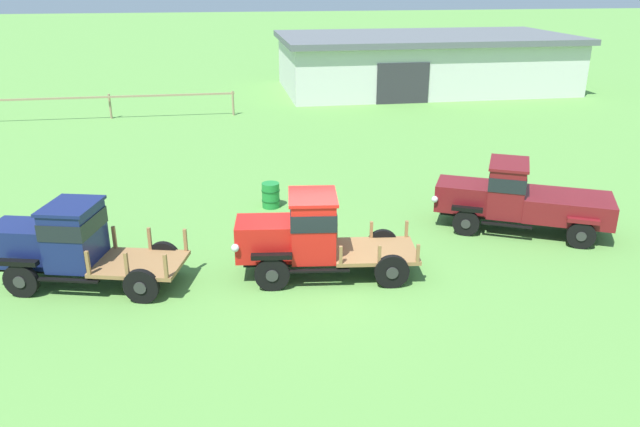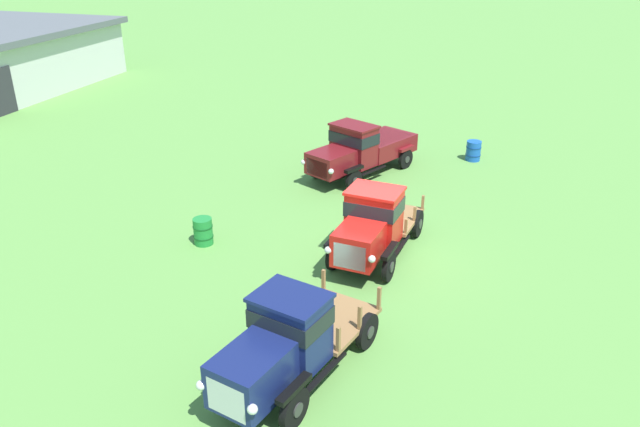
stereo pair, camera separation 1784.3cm
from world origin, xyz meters
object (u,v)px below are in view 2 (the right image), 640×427
at_px(oil_drum_beside_row, 473,151).
at_px(oil_drum_near_fence, 203,231).
at_px(vintage_truck_foreground_near, 284,343).
at_px(vintage_truck_midrow_center, 361,149).
at_px(vintage_truck_second_in_line, 372,225).

bearing_deg(oil_drum_beside_row, oil_drum_near_fence, 144.20).
height_order(vintage_truck_foreground_near, vintage_truck_midrow_center, vintage_truck_foreground_near).
height_order(vintage_truck_midrow_center, oil_drum_near_fence, vintage_truck_midrow_center).
xyz_separation_m(vintage_truck_foreground_near, vintage_truck_midrow_center, (12.79, 1.47, -0.09)).
height_order(vintage_truck_foreground_near, oil_drum_near_fence, vintage_truck_foreground_near).
xyz_separation_m(vintage_truck_foreground_near, vintage_truck_second_in_line, (5.96, -0.51, 0.03)).
height_order(vintage_truck_midrow_center, oil_drum_beside_row, vintage_truck_midrow_center).
relative_size(vintage_truck_midrow_center, oil_drum_near_fence, 6.33).
bearing_deg(oil_drum_near_fence, oil_drum_beside_row, -35.80).
height_order(vintage_truck_second_in_line, oil_drum_near_fence, vintage_truck_second_in_line).
xyz_separation_m(vintage_truck_second_in_line, oil_drum_near_fence, (-0.45, 5.18, -0.73)).
distance_m(oil_drum_beside_row, oil_drum_near_fence, 12.59).
height_order(vintage_truck_second_in_line, oil_drum_beside_row, vintage_truck_second_in_line).
distance_m(vintage_truck_midrow_center, oil_drum_beside_row, 5.12).
bearing_deg(vintage_truck_foreground_near, oil_drum_near_fence, 40.32).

